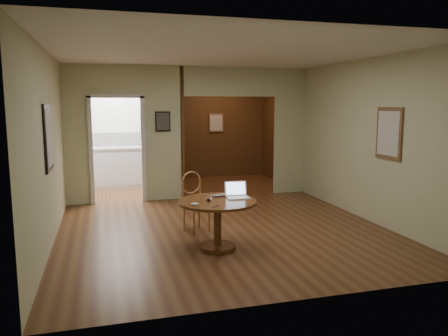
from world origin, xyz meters
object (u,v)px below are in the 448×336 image
object	(u,v)px
open_laptop	(237,193)
closed_laptop	(224,196)
dining_table	(217,213)
chair	(194,198)

from	to	relation	value
open_laptop	closed_laptop	xyz separation A→B (m)	(-0.16, 0.11, -0.05)
open_laptop	dining_table	bearing A→B (deg)	-155.35
closed_laptop	open_laptop	bearing A→B (deg)	-58.01
chair	open_laptop	bearing A→B (deg)	-82.58
chair	open_laptop	size ratio (longest dim) A/B	2.85
dining_table	chair	size ratio (longest dim) A/B	1.16
chair	open_laptop	world-z (taller)	chair
dining_table	open_laptop	bearing A→B (deg)	20.59
chair	closed_laptop	distance (m)	0.76
open_laptop	closed_laptop	bearing A→B (deg)	148.70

